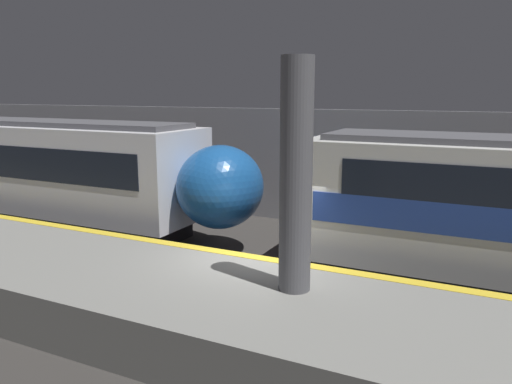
{
  "coord_description": "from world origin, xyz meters",
  "views": [
    {
      "loc": [
        4.65,
        -9.54,
        4.6
      ],
      "look_at": [
        -0.48,
        0.98,
        2.24
      ],
      "focal_mm": 35.0,
      "sensor_mm": 36.0,
      "label": 1
    }
  ],
  "objects": [
    {
      "name": "ground_plane",
      "position": [
        0.0,
        0.0,
        0.0
      ],
      "size": [
        120.0,
        120.0,
        0.0
      ],
      "primitive_type": "plane",
      "color": "#33302D"
    },
    {
      "name": "train_modern",
      "position": [
        -10.51,
        2.44,
        1.89
      ],
      "size": [
        18.09,
        2.86,
        3.67
      ],
      "color": "black",
      "rests_on": "ground"
    },
    {
      "name": "support_pillar_near",
      "position": [
        1.49,
        -1.44,
        3.12
      ],
      "size": [
        0.58,
        0.58,
        4.18
      ],
      "color": "#56565B",
      "rests_on": "platform"
    },
    {
      "name": "station_rear_barrier",
      "position": [
        0.0,
        6.9,
        2.01
      ],
      "size": [
        50.0,
        0.15,
        4.01
      ],
      "color": "#939399",
      "rests_on": "ground"
    },
    {
      "name": "platform",
      "position": [
        0.0,
        -1.9,
        0.51
      ],
      "size": [
        40.0,
        3.81,
        1.04
      ],
      "color": "slate",
      "rests_on": "ground"
    }
  ]
}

